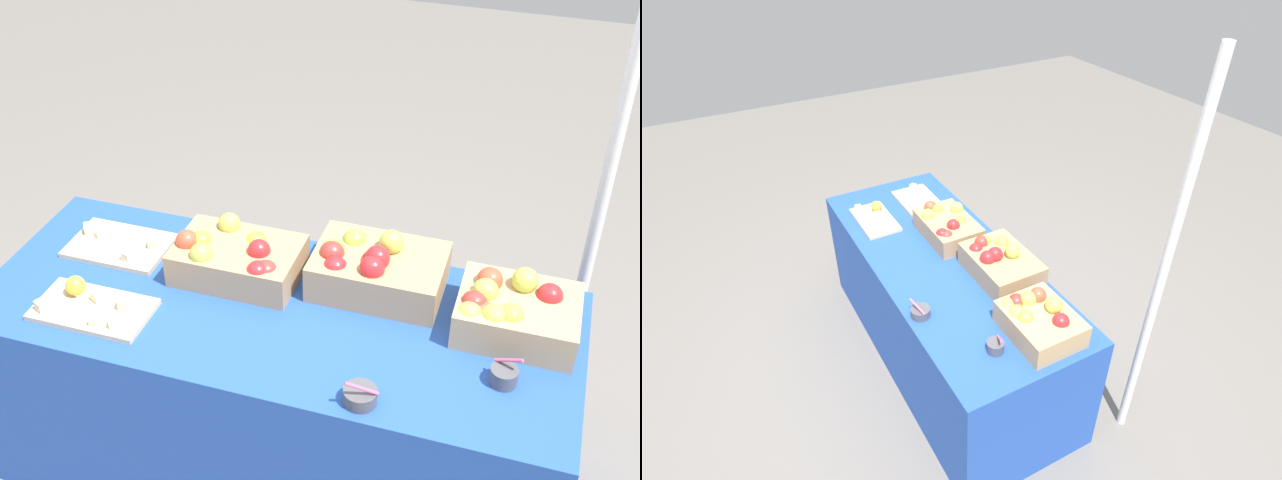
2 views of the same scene
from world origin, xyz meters
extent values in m
plane|color=slate|center=(0.00, 0.00, 0.00)|extent=(10.00, 10.00, 0.00)
cube|color=#234CAD|center=(0.00, 0.00, 0.37)|extent=(1.90, 0.76, 0.74)
cube|color=tan|center=(0.73, 0.12, 0.80)|extent=(0.36, 0.28, 0.12)
sphere|color=#B2C64C|center=(0.67, 0.03, 0.85)|extent=(0.08, 0.08, 0.08)
sphere|color=#B2C64C|center=(0.73, 0.19, 0.89)|extent=(0.08, 0.08, 0.08)
sphere|color=red|center=(0.81, 0.17, 0.86)|extent=(0.08, 0.08, 0.08)
sphere|color=#B2332D|center=(0.60, 0.07, 0.85)|extent=(0.08, 0.08, 0.08)
sphere|color=#D14C33|center=(0.63, 0.17, 0.87)|extent=(0.08, 0.08, 0.08)
sphere|color=#D14C33|center=(0.63, 0.06, 0.83)|extent=(0.08, 0.08, 0.08)
sphere|color=#B2C64C|center=(0.59, 0.10, 0.83)|extent=(0.08, 0.08, 0.08)
sphere|color=#B2C64C|center=(0.63, 0.12, 0.87)|extent=(0.08, 0.08, 0.08)
sphere|color=#99B742|center=(0.71, 0.05, 0.85)|extent=(0.08, 0.08, 0.08)
sphere|color=#B2C64C|center=(0.60, 0.03, 0.84)|extent=(0.08, 0.08, 0.08)
cube|color=tan|center=(0.28, 0.20, 0.80)|extent=(0.42, 0.29, 0.13)
sphere|color=red|center=(0.28, 0.16, 0.89)|extent=(0.08, 0.08, 0.08)
sphere|color=#B2C64C|center=(0.31, 0.24, 0.89)|extent=(0.08, 0.08, 0.08)
sphere|color=red|center=(0.27, 0.17, 0.86)|extent=(0.08, 0.08, 0.08)
sphere|color=#99B742|center=(0.18, 0.26, 0.86)|extent=(0.08, 0.08, 0.08)
sphere|color=red|center=(0.16, 0.11, 0.85)|extent=(0.08, 0.08, 0.08)
sphere|color=#99B742|center=(0.13, 0.18, 0.86)|extent=(0.08, 0.08, 0.08)
sphere|color=red|center=(0.28, 0.11, 0.88)|extent=(0.08, 0.08, 0.08)
sphere|color=#B2332D|center=(0.14, 0.17, 0.87)|extent=(0.08, 0.08, 0.08)
cube|color=tan|center=(-0.17, 0.12, 0.80)|extent=(0.41, 0.27, 0.12)
sphere|color=#B2C64C|center=(-0.24, 0.22, 0.87)|extent=(0.07, 0.07, 0.07)
sphere|color=#D14C33|center=(-0.34, 0.09, 0.86)|extent=(0.07, 0.07, 0.07)
sphere|color=#B2332D|center=(-0.05, 0.05, 0.84)|extent=(0.07, 0.07, 0.07)
sphere|color=red|center=(-0.09, 0.12, 0.86)|extent=(0.07, 0.07, 0.07)
sphere|color=#B2C64C|center=(-0.26, 0.04, 0.86)|extent=(0.07, 0.07, 0.07)
sphere|color=red|center=(-0.07, 0.03, 0.84)|extent=(0.07, 0.07, 0.07)
sphere|color=gold|center=(-0.30, 0.12, 0.85)|extent=(0.07, 0.07, 0.07)
sphere|color=gold|center=(-0.13, 0.18, 0.84)|extent=(0.07, 0.07, 0.07)
cube|color=#D1B284|center=(-0.53, -0.19, 0.75)|extent=(0.37, 0.20, 0.02)
cube|color=beige|center=(-0.68, -0.25, 0.78)|extent=(0.05, 0.05, 0.03)
cube|color=beige|center=(-0.44, -0.16, 0.78)|extent=(0.05, 0.05, 0.04)
cube|color=beige|center=(-0.61, -0.15, 0.77)|extent=(0.04, 0.04, 0.03)
cube|color=beige|center=(-0.49, -0.26, 0.77)|extent=(0.03, 0.03, 0.03)
cube|color=beige|center=(-0.43, -0.25, 0.77)|extent=(0.04, 0.04, 0.03)
sphere|color=gold|center=(-0.62, -0.15, 0.79)|extent=(0.06, 0.06, 0.06)
cube|color=beige|center=(-0.54, -0.16, 0.77)|extent=(0.04, 0.04, 0.03)
cube|color=#D1B284|center=(-0.62, 0.14, 0.75)|extent=(0.34, 0.23, 0.02)
cube|color=beige|center=(-0.50, 0.16, 0.77)|extent=(0.04, 0.04, 0.03)
cube|color=beige|center=(-0.75, 0.16, 0.78)|extent=(0.05, 0.05, 0.04)
cube|color=beige|center=(-0.55, 0.06, 0.77)|extent=(0.04, 0.04, 0.03)
cube|color=beige|center=(-0.71, 0.15, 0.77)|extent=(0.03, 0.03, 0.02)
cylinder|color=#4C4C51|center=(0.36, -0.31, 0.76)|extent=(0.10, 0.10, 0.04)
cylinder|color=#EA598C|center=(0.37, -0.32, 0.81)|extent=(0.09, 0.05, 0.06)
cylinder|color=#4C4C51|center=(0.72, -0.11, 0.77)|extent=(0.08, 0.08, 0.05)
cylinder|color=#EA598C|center=(0.73, -0.10, 0.82)|extent=(0.08, 0.04, 0.06)
cylinder|color=white|center=(0.93, 0.61, 1.01)|extent=(0.04, 0.04, 2.02)
camera|label=1|loc=(0.74, -1.85, 2.41)|focal=46.16mm
camera|label=2|loc=(2.04, -1.01, 2.44)|focal=28.85mm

